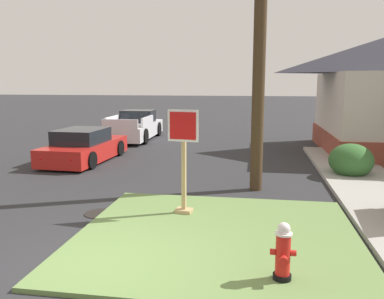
{
  "coord_description": "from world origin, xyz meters",
  "views": [
    {
      "loc": [
        2.51,
        -5.73,
        2.99
      ],
      "look_at": [
        1.06,
        3.2,
        1.44
      ],
      "focal_mm": 37.26,
      "sensor_mm": 36.0,
      "label": 1
    }
  ],
  "objects_px": {
    "pickup_truck_white": "(135,127)",
    "parked_sedan_red": "(84,147)",
    "fire_hydrant": "(283,253)",
    "stop_sign": "(184,164)",
    "manhole_cover": "(100,214)"
  },
  "relations": [
    {
      "from": "fire_hydrant",
      "to": "stop_sign",
      "type": "xyz_separation_m",
      "value": [
        -2.0,
        2.78,
        0.7
      ]
    },
    {
      "from": "stop_sign",
      "to": "parked_sedan_red",
      "type": "distance_m",
      "value": 7.41
    },
    {
      "from": "fire_hydrant",
      "to": "pickup_truck_white",
      "type": "relative_size",
      "value": 0.17
    },
    {
      "from": "pickup_truck_white",
      "to": "stop_sign",
      "type": "bearing_deg",
      "value": -67.84
    },
    {
      "from": "fire_hydrant",
      "to": "pickup_truck_white",
      "type": "distance_m",
      "value": 15.82
    },
    {
      "from": "parked_sedan_red",
      "to": "manhole_cover",
      "type": "bearing_deg",
      "value": -62.89
    },
    {
      "from": "stop_sign",
      "to": "fire_hydrant",
      "type": "bearing_deg",
      "value": -54.28
    },
    {
      "from": "manhole_cover",
      "to": "pickup_truck_white",
      "type": "distance_m",
      "value": 12.06
    },
    {
      "from": "fire_hydrant",
      "to": "parked_sedan_red",
      "type": "bearing_deg",
      "value": 129.4
    },
    {
      "from": "parked_sedan_red",
      "to": "pickup_truck_white",
      "type": "relative_size",
      "value": 0.84
    },
    {
      "from": "stop_sign",
      "to": "manhole_cover",
      "type": "distance_m",
      "value": 2.26
    },
    {
      "from": "fire_hydrant",
      "to": "manhole_cover",
      "type": "bearing_deg",
      "value": 146.34
    },
    {
      "from": "fire_hydrant",
      "to": "parked_sedan_red",
      "type": "relative_size",
      "value": 0.21
    },
    {
      "from": "pickup_truck_white",
      "to": "parked_sedan_red",
      "type": "bearing_deg",
      "value": -91.45
    },
    {
      "from": "manhole_cover",
      "to": "fire_hydrant",
      "type": "bearing_deg",
      "value": -33.66
    }
  ]
}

